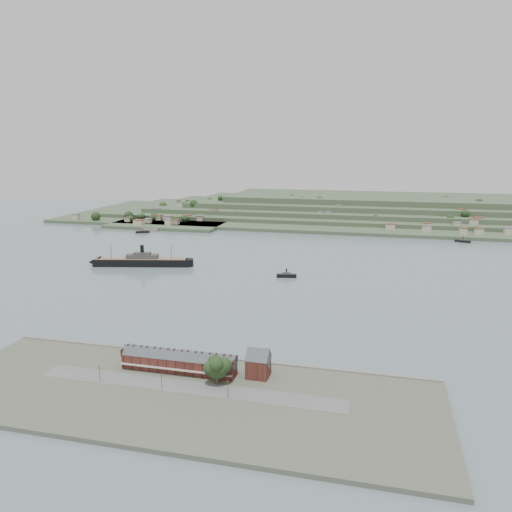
% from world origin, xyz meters
% --- Properties ---
extents(ground, '(1400.00, 1400.00, 0.00)m').
position_xyz_m(ground, '(0.00, 0.00, 0.00)').
color(ground, slate).
rests_on(ground, ground).
extents(near_shore, '(220.00, 80.00, 2.60)m').
position_xyz_m(near_shore, '(0.00, -186.75, 1.01)').
color(near_shore, '#4C5142').
rests_on(near_shore, ground).
extents(terrace_row, '(55.60, 9.80, 11.07)m').
position_xyz_m(terrace_row, '(-10.00, -168.02, 6.84)').
color(terrace_row, '#49201A').
rests_on(terrace_row, ground).
extents(gabled_building, '(10.40, 10.18, 14.09)m').
position_xyz_m(gabled_building, '(27.50, -164.00, 8.19)').
color(gabled_building, '#49201A').
rests_on(gabled_building, ground).
extents(far_peninsula, '(760.00, 309.00, 30.00)m').
position_xyz_m(far_peninsula, '(27.91, 393.10, 11.88)').
color(far_peninsula, '#36472F').
rests_on(far_peninsula, ground).
extents(steamship, '(94.16, 30.95, 22.86)m').
position_xyz_m(steamship, '(-130.91, 27.36, 4.22)').
color(steamship, black).
rests_on(steamship, ground).
extents(tugboat, '(16.92, 7.56, 7.37)m').
position_xyz_m(tugboat, '(5.99, 20.50, 1.80)').
color(tugboat, black).
rests_on(tugboat, ground).
extents(ferry_west, '(17.40, 10.96, 6.34)m').
position_xyz_m(ferry_west, '(-207.24, 188.18, 1.53)').
color(ferry_west, black).
rests_on(ferry_west, ground).
extents(ferry_east, '(17.39, 10.05, 6.30)m').
position_xyz_m(ferry_east, '(169.43, 218.97, 1.52)').
color(ferry_east, black).
rests_on(ferry_east, ground).
extents(fig_tree, '(12.07, 10.45, 13.47)m').
position_xyz_m(fig_tree, '(11.78, -176.23, 10.22)').
color(fig_tree, '#473020').
rests_on(fig_tree, ground).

